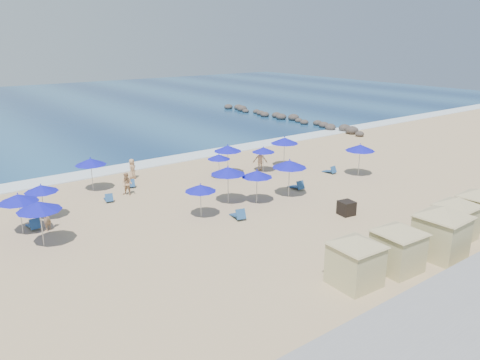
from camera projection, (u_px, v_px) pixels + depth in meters
The scene contains 33 objects.
ground at pixel (272, 212), 29.84m from camera, with size 160.00×160.00×0.00m, color tan.
ocean at pixel (37, 109), 71.71m from camera, with size 160.00×80.00×0.06m, color navy.
surf_line at pixel (158, 162), 41.63m from camera, with size 160.00×2.50×0.08m, color white.
rock_jetty at pixel (286, 118), 62.56m from camera, with size 2.56×26.66×0.96m.
trash_bin at pixel (346, 208), 29.32m from camera, with size 0.89×0.89×0.89m, color black.
cabana_0 at pixel (356, 254), 20.74m from camera, with size 4.22×4.22×2.65m.
cabana_1 at pixel (399, 241), 22.06m from camera, with size 4.23×4.23×2.66m.
cabana_2 at pixel (442, 225), 23.41m from camera, with size 4.73×4.73×2.97m.
cabana_3 at pixel (456, 213), 25.58m from camera, with size 4.21×4.21×2.64m.
cabana_4 at pixel (478, 203), 27.16m from camera, with size 4.11×4.11×2.58m.
umbrella_0 at pixel (18, 198), 25.98m from camera, with size 2.17×2.17×2.47m.
umbrella_1 at pixel (39, 206), 24.38m from camera, with size 2.31×2.31×2.63m.
umbrella_2 at pixel (41, 188), 28.17m from camera, with size 2.00×2.00×2.28m.
umbrella_3 at pixel (200, 188), 28.49m from camera, with size 1.94×1.94×2.21m.
umbrella_4 at pixel (91, 162), 33.41m from camera, with size 2.21×2.21×2.51m.
umbrella_5 at pixel (228, 171), 30.80m from camera, with size 2.31×2.31×2.63m.
umbrella_6 at pixel (257, 174), 30.92m from camera, with size 2.08×2.08×2.36m.
umbrella_7 at pixel (228, 148), 37.31m from camera, with size 2.23×2.23×2.54m.
umbrella_8 at pixel (290, 164), 32.13m from camera, with size 2.39×2.39×2.72m.
umbrella_9 at pixel (285, 140), 39.50m from camera, with size 2.36×2.36×2.69m.
umbrella_10 at pixel (263, 150), 38.27m from camera, with size 1.90×1.90×2.16m.
umbrella_11 at pixel (360, 148), 37.04m from camera, with size 2.34×2.34×2.67m.
umbrella_12 at pixel (219, 157), 36.42m from camera, with size 1.80×1.80×2.05m.
beach_chair_0 at pixel (34, 225), 27.23m from camera, with size 0.62×1.33×0.73m.
beach_chair_1 at pixel (109, 198), 31.77m from camera, with size 0.76×1.24×0.63m.
beach_chair_2 at pixel (131, 184), 34.83m from camera, with size 0.97×1.36×0.68m.
beach_chair_3 at pixel (239, 215), 28.73m from camera, with size 0.89×1.44×0.74m.
beach_chair_4 at pixel (297, 186), 34.27m from camera, with size 0.69×1.37×0.73m.
beach_chair_5 at pixel (330, 171), 38.31m from camera, with size 0.57×1.21×0.66m.
beachgoer_0 at pixel (46, 217), 26.85m from camera, with size 0.60×0.40×1.66m, color tan.
beachgoer_1 at pixel (127, 184), 32.86m from camera, with size 0.79×0.62×1.63m, color tan.
beachgoer_2 at pixel (260, 159), 39.01m from camera, with size 1.21×0.70×1.88m, color tan.
beachgoer_3 at pixel (132, 169), 36.67m from camera, with size 0.79×0.51×1.61m, color tan.
Camera 1 is at (-18.50, -21.00, 10.74)m, focal length 35.00 mm.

